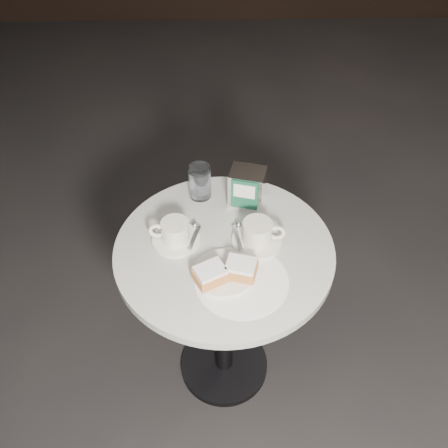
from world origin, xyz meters
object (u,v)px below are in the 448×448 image
beignet_plate (225,272)px  water_glass_right (251,183)px  cafe_table (224,286)px  coffee_cup_left (175,233)px  coffee_cup_right (258,234)px  napkin_dispenser (247,187)px  water_glass_left (200,182)px

beignet_plate → water_glass_right: water_glass_right is taller
cafe_table → water_glass_right: size_ratio=7.34×
coffee_cup_left → coffee_cup_right: coffee_cup_right is taller
coffee_cup_left → napkin_dispenser: size_ratio=1.23×
napkin_dispenser → beignet_plate: bearing=-89.5°
cafe_table → napkin_dispenser: napkin_dispenser is taller
napkin_dispenser → cafe_table: bearing=-96.7°
cafe_table → beignet_plate: bearing=-90.5°
beignet_plate → coffee_cup_right: size_ratio=1.20×
coffee_cup_left → coffee_cup_right: 0.26m
coffee_cup_left → water_glass_right: 0.34m
water_glass_right → beignet_plate: bearing=-104.9°
beignet_plate → napkin_dispenser: napkin_dispenser is taller
cafe_table → coffee_cup_right: coffee_cup_right is taller
beignet_plate → coffee_cup_left: (-0.15, 0.15, 0.01)m
coffee_cup_left → water_glass_left: size_ratio=1.34×
coffee_cup_right → water_glass_left: bearing=134.5°
beignet_plate → coffee_cup_left: size_ratio=1.29×
water_glass_right → napkin_dispenser: size_ratio=0.76×
beignet_plate → coffee_cup_right: coffee_cup_right is taller
coffee_cup_right → water_glass_left: water_glass_left is taller
water_glass_left → coffee_cup_left: bearing=-109.6°
cafe_table → napkin_dispenser: size_ratio=5.57×
cafe_table → coffee_cup_right: 0.26m
coffee_cup_right → napkin_dispenser: napkin_dispenser is taller
beignet_plate → coffee_cup_left: 0.22m
water_glass_right → napkin_dispenser: bearing=-110.3°
cafe_table → coffee_cup_right: (0.11, 0.02, 0.23)m
coffee_cup_left → water_glass_right: water_glass_right is taller
coffee_cup_right → napkin_dispenser: size_ratio=1.33×
coffee_cup_left → napkin_dispenser: (0.24, 0.18, 0.03)m
cafe_table → water_glass_left: water_glass_left is taller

